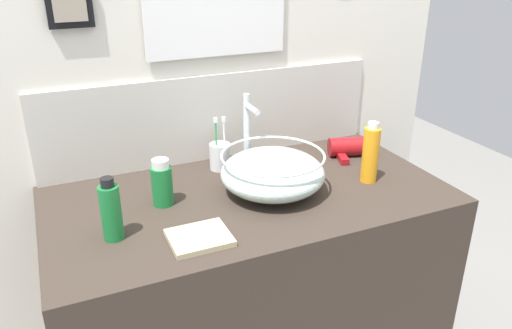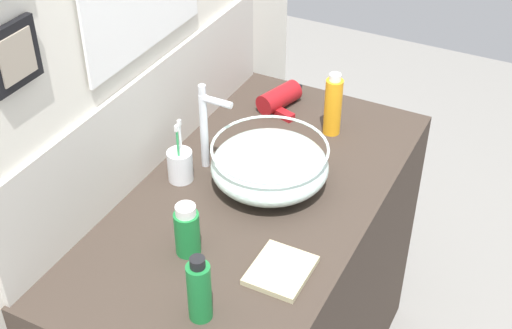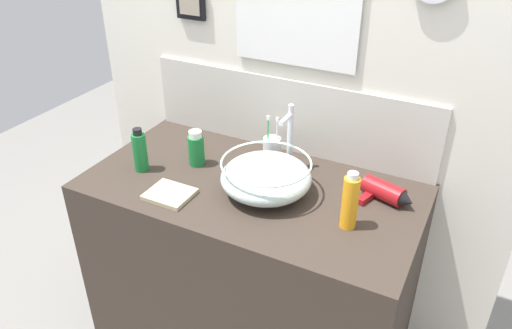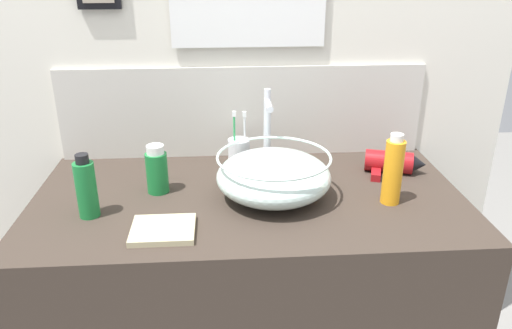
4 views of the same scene
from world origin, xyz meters
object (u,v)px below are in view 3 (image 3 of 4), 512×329
Objects in this scene: hand_towel at (170,194)px; glass_bowl_sink at (266,177)px; faucet at (289,134)px; shampoo_bottle at (196,149)px; toothbrush_cup at (272,148)px; soap_dispenser at (350,202)px; spray_bottle at (140,151)px; hair_drier at (386,193)px.

glass_bowl_sink is at bearing 30.61° from hand_towel.
shampoo_bottle is at bearing -157.83° from faucet.
glass_bowl_sink is 0.22m from faucet.
hand_towel is (-0.22, -0.43, -0.04)m from toothbrush_cup.
faucet is at bearing -22.95° from toothbrush_cup.
toothbrush_cup is 0.53m from soap_dispenser.
soap_dispenser is at bearing -34.90° from toothbrush_cup.
faucet is at bearing 28.35° from spray_bottle.
spray_bottle is 0.87× the size of soap_dispenser.
hair_drier is at bearing 20.41° from glass_bowl_sink.
hair_drier is at bearing 13.85° from spray_bottle.
hair_drier is 0.98× the size of soap_dispenser.
spray_bottle is at bearing -178.63° from soap_dispenser.
hair_drier is 1.37× the size of shampoo_bottle.
glass_bowl_sink is 2.04× the size of hand_towel.
hand_towel is (0.04, -0.25, -0.06)m from shampoo_bottle.
faucet reaches higher than hair_drier.
faucet is at bearing 51.43° from hand_towel.
hand_towel is at bearing -149.39° from glass_bowl_sink.
shampoo_bottle is at bearing 98.84° from hand_towel.
hand_towel is (-0.72, -0.34, -0.03)m from hair_drier.
toothbrush_cup reaches higher than spray_bottle.
soap_dispenser reaches higher than spray_bottle.
hair_drier is (0.41, 0.15, -0.04)m from glass_bowl_sink.
shampoo_bottle is (-0.35, -0.14, -0.08)m from faucet.
soap_dispenser is 1.28× the size of hand_towel.
glass_bowl_sink is 0.35m from shampoo_bottle.
soap_dispenser is at bearing -9.87° from shampoo_bottle.
hair_drier is at bearing -10.12° from toothbrush_cup.
hair_drier is at bearing -7.05° from faucet.
toothbrush_cup is at bearing 35.35° from shampoo_bottle.
shampoo_bottle is (0.17, 0.14, -0.01)m from spray_bottle.
faucet is 0.43m from hair_drier.
spray_bottle is (-0.43, -0.32, 0.03)m from toothbrush_cup.
soap_dispenser reaches higher than glass_bowl_sink.
spray_bottle is at bearing -171.64° from glass_bowl_sink.
hair_drier is 0.80m from hand_towel.
shampoo_bottle is (-0.25, -0.18, 0.02)m from toothbrush_cup.
faucet is 0.52m from hand_towel.
toothbrush_cup is at bearing 36.77° from spray_bottle.
hair_drier is 1.25× the size of hand_towel.
glass_bowl_sink is at bearing -69.22° from toothbrush_cup.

